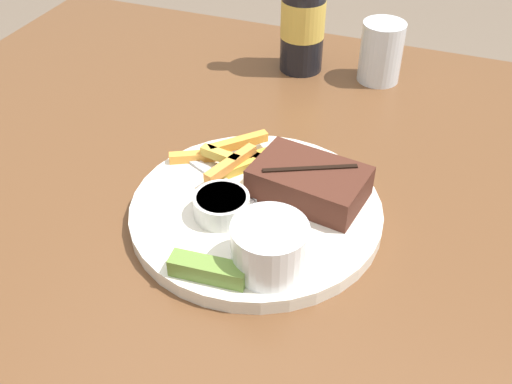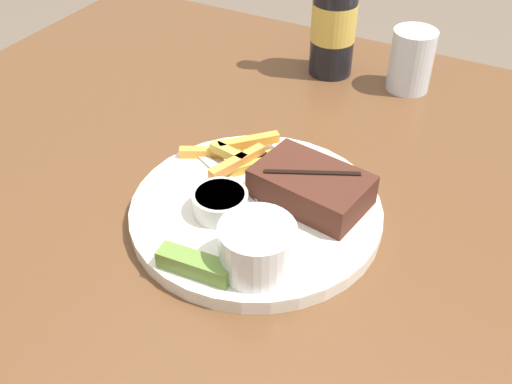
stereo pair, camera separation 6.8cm
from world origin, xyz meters
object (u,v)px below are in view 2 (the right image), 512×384
Objects in this scene: pickle_spear at (195,265)px; fork_utensil at (220,172)px; dinner_plate at (256,211)px; beer_bottle at (334,19)px; drinking_glass at (411,60)px; coleslaw_cup at (257,245)px; steak_portion at (311,186)px; dipping_sauce_cup at (220,202)px.

fork_utensil is at bearing 112.19° from pickle_spear.
beer_bottle reaches higher than dinner_plate.
fork_utensil is (-0.07, 0.03, 0.01)m from dinner_plate.
drinking_glass is at bearing 3.35° from beer_bottle.
coleslaw_cup reaches higher than pickle_spear.
drinking_glass is (0.13, 0.35, 0.03)m from fork_utensil.
coleslaw_cup is 0.07m from pickle_spear.
coleslaw_cup is 0.48m from beer_bottle.
fork_utensil is (-0.12, 0.12, -0.03)m from coleslaw_cup.
dinner_plate is 2.09× the size of steak_portion.
beer_bottle is at bearing 99.56° from dinner_plate.
fork_utensil is 0.35m from beer_bottle.
drinking_glass is at bearing 87.82° from steak_portion.
pickle_spear is at bearing -92.62° from dinner_plate.
steak_portion is at bearing 88.03° from coleslaw_cup.
coleslaw_cup reaches higher than fork_utensil.
dinner_plate is 2.34× the size of fork_utensil.
steak_portion reaches higher than dipping_sauce_cup.
beer_bottle is (-0.11, 0.34, 0.05)m from steak_portion.
beer_bottle reaches higher than coleslaw_cup.
pickle_spear is at bearing -41.49° from fork_utensil.
dinner_plate is 0.39m from drinking_glass.
coleslaw_cup is 0.97× the size of pickle_spear.
fork_utensil is at bearing 121.47° from dipping_sauce_cup.
drinking_glass is at bearing 87.87° from coleslaw_cup.
coleslaw_cup is at bearing -91.97° from steak_portion.
dipping_sauce_cup is 0.41m from beer_bottle.
fork_utensil is (-0.12, -0.01, -0.02)m from steak_portion.
steak_portion is at bearing 40.02° from dipping_sauce_cup.
dipping_sauce_cup is at bearing 144.04° from coleslaw_cup.
steak_portion is (0.05, 0.04, 0.03)m from dinner_plate.
drinking_glass is at bearing 82.14° from pickle_spear.
drinking_glass is (0.01, 0.34, 0.01)m from steak_portion.
coleslaw_cup is 0.10m from dipping_sauce_cup.
drinking_glass reaches higher than pickle_spear.
beer_bottle is 0.13m from drinking_glass.
dipping_sauce_cup is at bearing -139.98° from steak_portion.
pickle_spear is at bearing -83.37° from beer_bottle.
dipping_sauce_cup is (-0.08, -0.07, -0.00)m from steak_portion.
beer_bottle is at bearing 108.78° from steak_portion.
beer_bottle is (-0.11, 0.46, 0.04)m from coleslaw_cup.
pickle_spear is 0.51m from drinking_glass.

